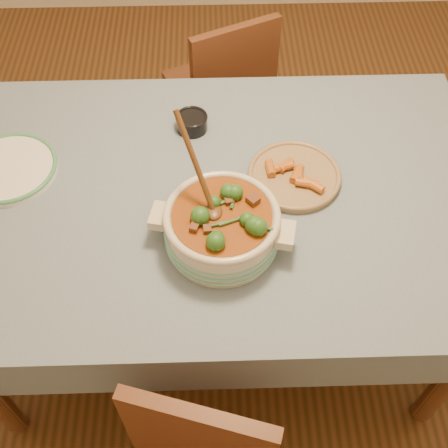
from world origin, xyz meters
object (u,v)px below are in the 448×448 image
dining_table (216,211)px  chair_far (224,87)px  fried_plate (294,175)px  stew_casserole (222,225)px  condiment_bowl (192,122)px  white_plate (9,168)px

dining_table → chair_far: chair_far is taller
fried_plate → chair_far: chair_far is taller
stew_casserole → dining_table: bearing=94.2°
dining_table → fried_plate: fried_plate is taller
condiment_bowl → fried_plate: size_ratio=0.44×
dining_table → fried_plate: 0.27m
chair_far → white_plate: bearing=22.8°
dining_table → condiment_bowl: 0.31m
stew_casserole → fried_plate: stew_casserole is taller
dining_table → stew_casserole: size_ratio=4.17×
chair_far → condiment_bowl: bearing=53.2°
stew_casserole → white_plate: bearing=156.2°
dining_table → white_plate: size_ratio=5.63×
white_plate → condiment_bowl: bearing=17.2°
stew_casserole → chair_far: stew_casserole is taller
dining_table → condiment_bowl: (-0.07, 0.28, 0.12)m
dining_table → stew_casserole: bearing=-85.8°
stew_casserole → chair_far: 1.10m
stew_casserole → chair_far: size_ratio=0.49×
chair_far → dining_table: bearing=61.9°
stew_casserole → condiment_bowl: bearing=100.5°
fried_plate → white_plate: bearing=176.4°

